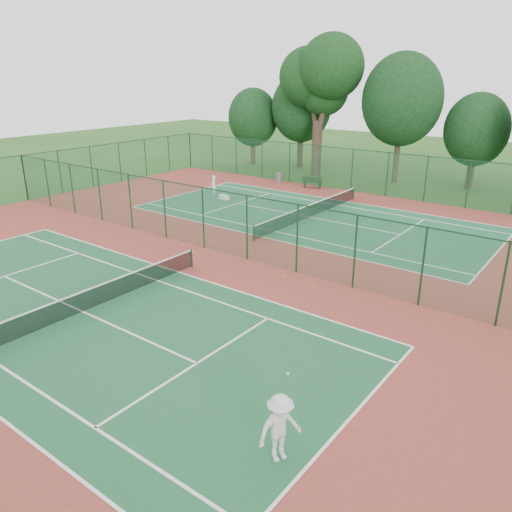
# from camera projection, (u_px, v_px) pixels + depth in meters

# --- Properties ---
(ground) EXTENTS (120.00, 120.00, 0.00)m
(ground) POSITION_uv_depth(u_px,v_px,m) (225.00, 253.00, 27.31)
(ground) COLOR #28581B
(ground) RESTS_ON ground
(red_pad) EXTENTS (40.00, 36.00, 0.01)m
(red_pad) POSITION_uv_depth(u_px,v_px,m) (225.00, 253.00, 27.31)
(red_pad) COLOR maroon
(red_pad) RESTS_ON ground
(court_near) EXTENTS (23.77, 10.97, 0.01)m
(court_near) POSITION_uv_depth(u_px,v_px,m) (84.00, 312.00, 20.56)
(court_near) COLOR #1B5530
(court_near) RESTS_ON red_pad
(court_far) EXTENTS (23.77, 10.97, 0.01)m
(court_far) POSITION_uv_depth(u_px,v_px,m) (310.00, 217.00, 34.05)
(court_far) COLOR #1E5F39
(court_far) RESTS_ON red_pad
(fence_north) EXTENTS (40.00, 0.09, 3.50)m
(fence_north) POSITION_uv_depth(u_px,v_px,m) (369.00, 172.00, 40.18)
(fence_north) COLOR #1A4E30
(fence_north) RESTS_ON ground
(fence_west) EXTENTS (0.09, 36.00, 3.50)m
(fence_west) POSITION_uv_depth(u_px,v_px,m) (25.00, 178.00, 38.00)
(fence_west) COLOR #1B532B
(fence_west) RESTS_ON ground
(fence_divider) EXTENTS (40.00, 0.09, 3.50)m
(fence_divider) POSITION_uv_depth(u_px,v_px,m) (224.00, 222.00, 26.70)
(fence_divider) COLOR #18492B
(fence_divider) RESTS_ON ground
(tennis_net_near) EXTENTS (0.10, 12.90, 0.97)m
(tennis_net_near) POSITION_uv_depth(u_px,v_px,m) (82.00, 301.00, 20.38)
(tennis_net_near) COLOR #13351F
(tennis_net_near) RESTS_ON ground
(tennis_net_far) EXTENTS (0.10, 12.90, 0.97)m
(tennis_net_far) POSITION_uv_depth(u_px,v_px,m) (311.00, 210.00, 33.86)
(tennis_net_far) COLOR #143720
(tennis_net_far) RESTS_ON ground
(player_near) EXTENTS (1.14, 1.40, 1.89)m
(player_near) POSITION_uv_depth(u_px,v_px,m) (280.00, 428.00, 12.45)
(player_near) COLOR silver
(player_near) RESTS_ON court_near
(player_far) EXTENTS (0.58, 0.67, 1.55)m
(player_far) POSITION_uv_depth(u_px,v_px,m) (214.00, 185.00, 40.09)
(player_far) COLOR white
(player_far) RESTS_ON court_far
(trash_bin) EXTENTS (0.58, 0.58, 0.87)m
(trash_bin) POSITION_uv_depth(u_px,v_px,m) (279.00, 178.00, 44.68)
(trash_bin) COLOR slate
(trash_bin) RESTS_ON red_pad
(bench) EXTENTS (1.70, 0.97, 1.01)m
(bench) POSITION_uv_depth(u_px,v_px,m) (312.00, 182.00, 42.48)
(bench) COLOR black
(bench) RESTS_ON red_pad
(kit_bag) EXTENTS (0.97, 0.51, 0.34)m
(kit_bag) POSITION_uv_depth(u_px,v_px,m) (224.00, 197.00, 38.82)
(kit_bag) COLOR white
(kit_bag) RESTS_ON red_pad
(stray_ball_a) EXTENTS (0.07, 0.07, 0.07)m
(stray_ball_a) POSITION_uv_depth(u_px,v_px,m) (285.00, 276.00, 24.19)
(stray_ball_a) COLOR yellow
(stray_ball_a) RESTS_ON red_pad
(stray_ball_b) EXTENTS (0.08, 0.08, 0.08)m
(stray_ball_b) POSITION_uv_depth(u_px,v_px,m) (314.00, 286.00, 23.03)
(stray_ball_b) COLOR #BACF30
(stray_ball_b) RESTS_ON red_pad
(stray_ball_c) EXTENTS (0.07, 0.07, 0.07)m
(stray_ball_c) POSITION_uv_depth(u_px,v_px,m) (193.00, 252.00, 27.42)
(stray_ball_c) COLOR #DEEE37
(stray_ball_c) RESTS_ON red_pad
(big_tree) EXTENTS (8.26, 6.05, 12.69)m
(big_tree) POSITION_uv_depth(u_px,v_px,m) (321.00, 76.00, 45.32)
(big_tree) COLOR #38271E
(big_tree) RESTS_ON ground
(evergreen_row) EXTENTS (39.00, 5.00, 12.00)m
(evergreen_row) POSITION_uv_depth(u_px,v_px,m) (403.00, 182.00, 45.19)
(evergreen_row) COLOR black
(evergreen_row) RESTS_ON ground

